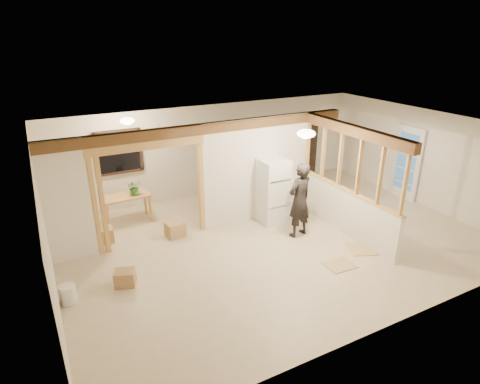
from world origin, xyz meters
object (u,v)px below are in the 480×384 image
woman (299,200)px  shop_vac (62,218)px  refrigerator (273,191)px  work_table (127,209)px  bookshelf (303,153)px

woman → shop_vac: (-4.71, 2.85, -0.60)m
refrigerator → woman: (0.12, -0.90, 0.08)m
work_table → bookshelf: bookshelf is taller
refrigerator → work_table: bearing=153.2°
refrigerator → woman: size_ratio=0.91×
woman → refrigerator: bearing=-93.4°
refrigerator → shop_vac: size_ratio=2.95×
work_table → woman: bearing=-39.4°
refrigerator → shop_vac: 5.01m
work_table → bookshelf: size_ratio=0.67×
shop_vac → refrigerator: bearing=-23.1°
bookshelf → shop_vac: bearing=-177.8°
work_table → refrigerator: bearing=-28.9°
woman → bookshelf: size_ratio=1.06×
refrigerator → woman: bearing=-82.1°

